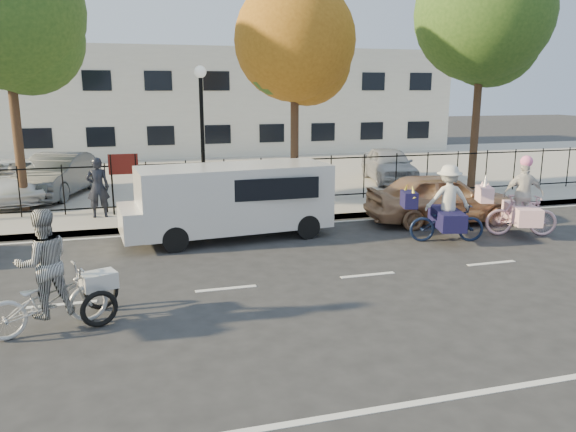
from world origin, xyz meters
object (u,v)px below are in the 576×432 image
object	(u,v)px
zebra_trike	(46,285)
lot_car_d	(389,164)
lot_car_c	(57,175)
unicorn_bike	(521,207)
bull_bike	(446,211)
white_van	(231,198)
lot_car_b	(15,180)
gold_sedan	(441,198)
pedestrian	(98,187)
lamppost	(202,113)

from	to	relation	value
zebra_trike	lot_car_d	world-z (taller)	zebra_trike
lot_car_c	unicorn_bike	bearing A→B (deg)	-17.74
bull_bike	white_van	bearing A→B (deg)	85.10
lot_car_b	lot_car_c	world-z (taller)	lot_car_c
gold_sedan	pedestrian	distance (m)	9.94
white_van	lot_car_d	bearing A→B (deg)	34.87
lot_car_b	pedestrian	bearing A→B (deg)	-58.53
pedestrian	lot_car_c	bearing A→B (deg)	-68.24
lamppost	gold_sedan	distance (m)	7.50
zebra_trike	lot_car_b	world-z (taller)	zebra_trike
white_van	pedestrian	distance (m)	4.38
unicorn_bike	bull_bike	size ratio (longest dim) A/B	0.99
lot_car_b	gold_sedan	bearing A→B (deg)	-34.20
bull_bike	white_van	distance (m)	5.51
zebra_trike	white_van	xyz separation A→B (m)	(3.87, 4.90, 0.27)
lamppost	unicorn_bike	xyz separation A→B (m)	(7.67, -4.90, -2.32)
lot_car_c	lot_car_d	xyz separation A→B (m)	(12.50, -0.22, -0.05)
lot_car_b	lot_car_c	bearing A→B (deg)	6.74
gold_sedan	lot_car_b	size ratio (longest dim) A/B	0.89
unicorn_bike	lot_car_c	size ratio (longest dim) A/B	0.48
lot_car_b	lot_car_c	xyz separation A→B (m)	(1.29, 0.32, 0.07)
lot_car_b	bull_bike	bearing A→B (deg)	-42.82
white_van	unicorn_bike	bearing A→B (deg)	-19.68
white_van	lot_car_c	size ratio (longest dim) A/B	1.23
lamppost	zebra_trike	distance (m)	8.98
unicorn_bike	lot_car_d	world-z (taller)	unicorn_bike
lamppost	lot_car_b	size ratio (longest dim) A/B	0.90
bull_bike	lot_car_b	world-z (taller)	bull_bike
zebra_trike	bull_bike	xyz separation A→B (m)	(9.04, 3.04, 0.01)
lot_car_b	lot_car_d	bearing A→B (deg)	-6.81
bull_bike	gold_sedan	xyz separation A→B (m)	(0.97, 1.86, -0.06)
lamppost	unicorn_bike	size ratio (longest dim) A/B	2.00
lamppost	bull_bike	xyz separation A→B (m)	(5.48, -4.86, -2.32)
lamppost	lot_car_d	world-z (taller)	lamppost
bull_bike	pedestrian	distance (m)	9.75
bull_bike	lot_car_d	xyz separation A→B (m)	(2.40, 8.25, 0.05)
bull_bike	lot_car_c	xyz separation A→B (m)	(-10.09, 8.47, 0.10)
bull_bike	gold_sedan	bearing A→B (deg)	-12.52
unicorn_bike	lot_car_b	size ratio (longest dim) A/B	0.45
unicorn_bike	lot_car_c	world-z (taller)	unicorn_bike
zebra_trike	lot_car_d	xyz separation A→B (m)	(11.45, 11.29, 0.06)
pedestrian	lot_car_c	size ratio (longest dim) A/B	0.39
lamppost	lot_car_c	distance (m)	6.26
lot_car_c	gold_sedan	bearing A→B (deg)	-13.89
unicorn_bike	lot_car_d	bearing A→B (deg)	18.07
white_van	lamppost	bearing A→B (deg)	90.48
gold_sedan	lot_car_c	bearing A→B (deg)	64.53
white_van	pedestrian	xyz separation A→B (m)	(-3.39, 2.77, -0.02)
zebra_trike	unicorn_bike	bearing A→B (deg)	-95.48
unicorn_bike	lot_car_d	distance (m)	8.29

